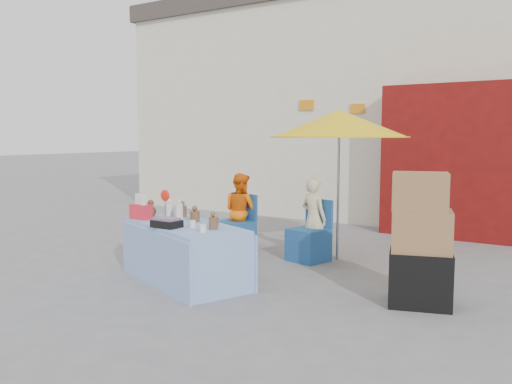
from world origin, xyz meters
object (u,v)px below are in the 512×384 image
Objects in this scene: vendor_orange at (241,211)px; box_stack at (421,245)px; umbrella at (339,124)px; market_table at (185,252)px; chair_left at (236,234)px; vendor_beige at (314,219)px; chair_right at (309,243)px.

vendor_orange is 0.85× the size of box_stack.
vendor_orange is 2.03m from umbrella.
umbrella is at bearing 84.73° from market_table.
chair_left is at bearing 160.10° from box_stack.
box_stack reaches higher than chair_left.
box_stack reaches higher than vendor_orange.
chair_left is 2.27m from umbrella.
chair_left is 1.29m from vendor_beige.
market_table reaches higher than chair_right.
vendor_orange reaches higher than chair_left.
vendor_orange is 1.01× the size of vendor_beige.
market_table is at bearing -166.39° from box_stack.
chair_right is 0.74× the size of vendor_beige.
vendor_beige is at bearing 20.14° from chair_left.
market_table is 2.34× the size of chair_right.
chair_left is 0.73× the size of vendor_orange.
box_stack is at bearing 160.01° from vendor_beige.
vendor_orange is at bearing 126.69° from market_table.
market_table is at bearing -98.75° from chair_right.
chair_right is (0.74, 1.77, -0.10)m from market_table.
umbrella reaches higher than chair_left.
market_table is at bearing 119.14° from vendor_orange.
vendor_beige reaches higher than market_table.
vendor_orange is 1.25m from vendor_beige.
chair_right is 0.73× the size of vendor_orange.
chair_right is (1.25, 0.00, 0.00)m from chair_left.
box_stack is at bearing -5.93° from chair_left.
chair_right is at bearing -136.13° from umbrella.
vendor_orange is (-1.25, 0.13, 0.33)m from chair_right.
chair_left is at bearing 105.60° from vendor_orange.
umbrella reaches higher than box_stack.
chair_left and chair_right have the same top height.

